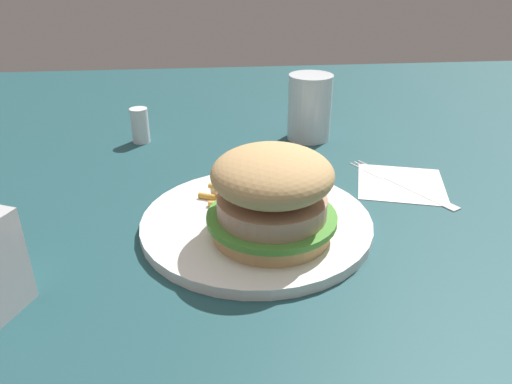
{
  "coord_description": "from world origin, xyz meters",
  "views": [
    {
      "loc": [
        0.46,
        -0.04,
        0.28
      ],
      "look_at": [
        -0.0,
        0.01,
        0.04
      ],
      "focal_mm": 34.04,
      "sensor_mm": 36.0,
      "label": 1
    }
  ],
  "objects_px": {
    "plate": "(256,221)",
    "fork": "(400,181)",
    "sandwich": "(272,194)",
    "salt_shaker": "(140,125)",
    "napkin": "(401,183)",
    "fries_pile": "(229,194)",
    "drink_glass": "(309,110)"
  },
  "relations": [
    {
      "from": "sandwich",
      "to": "napkin",
      "type": "distance_m",
      "value": 0.23
    },
    {
      "from": "sandwich",
      "to": "salt_shaker",
      "type": "xyz_separation_m",
      "value": [
        -0.32,
        -0.17,
        -0.03
      ]
    },
    {
      "from": "napkin",
      "to": "fries_pile",
      "type": "bearing_deg",
      "value": -80.2
    },
    {
      "from": "plate",
      "to": "napkin",
      "type": "distance_m",
      "value": 0.22
    },
    {
      "from": "fork",
      "to": "salt_shaker",
      "type": "distance_m",
      "value": 0.4
    },
    {
      "from": "fork",
      "to": "plate",
      "type": "bearing_deg",
      "value": -66.59
    },
    {
      "from": "napkin",
      "to": "fork",
      "type": "xyz_separation_m",
      "value": [
        -0.0,
        -0.0,
        0.0
      ]
    },
    {
      "from": "plate",
      "to": "fork",
      "type": "relative_size",
      "value": 1.59
    },
    {
      "from": "sandwich",
      "to": "salt_shaker",
      "type": "relative_size",
      "value": 2.44
    },
    {
      "from": "fries_pile",
      "to": "napkin",
      "type": "bearing_deg",
      "value": 99.8
    },
    {
      "from": "napkin",
      "to": "salt_shaker",
      "type": "xyz_separation_m",
      "value": [
        -0.19,
        -0.36,
        0.03
      ]
    },
    {
      "from": "fries_pile",
      "to": "salt_shaker",
      "type": "distance_m",
      "value": 0.26
    },
    {
      "from": "napkin",
      "to": "fork",
      "type": "height_order",
      "value": "fork"
    },
    {
      "from": "sandwich",
      "to": "napkin",
      "type": "xyz_separation_m",
      "value": [
        -0.12,
        0.19,
        -0.06
      ]
    },
    {
      "from": "sandwich",
      "to": "salt_shaker",
      "type": "distance_m",
      "value": 0.36
    },
    {
      "from": "drink_glass",
      "to": "salt_shaker",
      "type": "distance_m",
      "value": 0.27
    },
    {
      "from": "salt_shaker",
      "to": "fries_pile",
      "type": "bearing_deg",
      "value": 28.9
    },
    {
      "from": "sandwich",
      "to": "fork",
      "type": "relative_size",
      "value": 0.84
    },
    {
      "from": "sandwich",
      "to": "fries_pile",
      "type": "distance_m",
      "value": 0.1
    },
    {
      "from": "sandwich",
      "to": "fries_pile",
      "type": "bearing_deg",
      "value": -154.58
    },
    {
      "from": "napkin",
      "to": "salt_shaker",
      "type": "distance_m",
      "value": 0.41
    },
    {
      "from": "plate",
      "to": "fries_pile",
      "type": "xyz_separation_m",
      "value": [
        -0.05,
        -0.03,
        0.01
      ]
    },
    {
      "from": "plate",
      "to": "sandwich",
      "type": "relative_size",
      "value": 1.89
    },
    {
      "from": "fork",
      "to": "salt_shaker",
      "type": "xyz_separation_m",
      "value": [
        -0.19,
        -0.36,
        0.02
      ]
    },
    {
      "from": "sandwich",
      "to": "drink_glass",
      "type": "relative_size",
      "value": 1.3
    },
    {
      "from": "plate",
      "to": "fork",
      "type": "bearing_deg",
      "value": 113.41
    },
    {
      "from": "plate",
      "to": "sandwich",
      "type": "bearing_deg",
      "value": 17.38
    },
    {
      "from": "plate",
      "to": "fries_pile",
      "type": "bearing_deg",
      "value": -148.47
    },
    {
      "from": "napkin",
      "to": "fork",
      "type": "bearing_deg",
      "value": -152.02
    },
    {
      "from": "napkin",
      "to": "salt_shaker",
      "type": "relative_size",
      "value": 2.0
    },
    {
      "from": "fork",
      "to": "drink_glass",
      "type": "height_order",
      "value": "drink_glass"
    },
    {
      "from": "napkin",
      "to": "drink_glass",
      "type": "distance_m",
      "value": 0.21
    }
  ]
}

